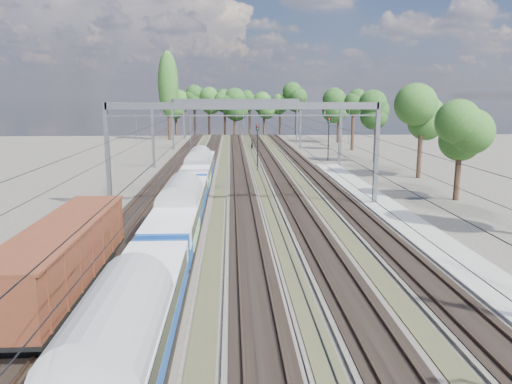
{
  "coord_description": "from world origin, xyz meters",
  "views": [
    {
      "loc": [
        -1.08,
        -12.44,
        9.54
      ],
      "look_at": [
        0.66,
        22.34,
        2.8
      ],
      "focal_mm": 35.0,
      "sensor_mm": 36.0,
      "label": 1
    }
  ],
  "objects_px": {
    "emu_train": "(180,205)",
    "freight_boxcar": "(65,255)",
    "signal_far": "(329,134)",
    "signal_near": "(258,142)",
    "worker": "(252,144)"
  },
  "relations": [
    {
      "from": "freight_boxcar",
      "to": "worker",
      "type": "xyz_separation_m",
      "value": [
        11.72,
        66.65,
        -1.19
      ]
    },
    {
      "from": "freight_boxcar",
      "to": "signal_far",
      "type": "xyz_separation_m",
      "value": [
        22.36,
        50.36,
        1.89
      ]
    },
    {
      "from": "emu_train",
      "to": "signal_far",
      "type": "relative_size",
      "value": 9.13
    },
    {
      "from": "emu_train",
      "to": "signal_far",
      "type": "height_order",
      "value": "signal_far"
    },
    {
      "from": "worker",
      "to": "signal_far",
      "type": "distance_m",
      "value": 19.69
    },
    {
      "from": "signal_near",
      "to": "freight_boxcar",
      "type": "bearing_deg",
      "value": -128.61
    },
    {
      "from": "worker",
      "to": "signal_near",
      "type": "distance_m",
      "value": 25.9
    },
    {
      "from": "worker",
      "to": "freight_boxcar",
      "type": "bearing_deg",
      "value": -178.87
    },
    {
      "from": "freight_boxcar",
      "to": "signal_near",
      "type": "bearing_deg",
      "value": 74.53
    },
    {
      "from": "signal_near",
      "to": "signal_far",
      "type": "height_order",
      "value": "signal_far"
    },
    {
      "from": "worker",
      "to": "emu_train",
      "type": "bearing_deg",
      "value": -176.11
    },
    {
      "from": "signal_near",
      "to": "signal_far",
      "type": "relative_size",
      "value": 0.92
    },
    {
      "from": "worker",
      "to": "signal_near",
      "type": "bearing_deg",
      "value": -169.78
    },
    {
      "from": "emu_train",
      "to": "freight_boxcar",
      "type": "relative_size",
      "value": 4.29
    },
    {
      "from": "freight_boxcar",
      "to": "signal_far",
      "type": "height_order",
      "value": "signal_far"
    }
  ]
}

